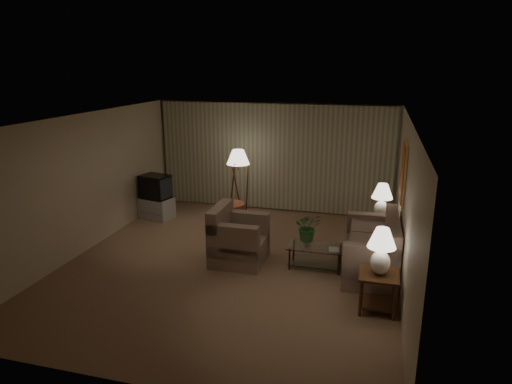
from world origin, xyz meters
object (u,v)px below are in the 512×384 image
(side_table_near, at_px, (378,285))
(table_lamp_near, at_px, (381,247))
(floor_lamp, at_px, (238,183))
(ottoman, at_px, (231,212))
(sofa, at_px, (370,250))
(table_lamp_far, at_px, (382,198))
(coffee_table, at_px, (315,253))
(side_table_far, at_px, (380,228))
(tv_cabinet, at_px, (157,208))
(vase, at_px, (308,242))
(crt_tv, at_px, (155,187))
(armchair, at_px, (239,240))

(side_table_near, bearing_deg, table_lamp_near, 161.57)
(floor_lamp, xyz_separation_m, ottoman, (-0.11, -0.30, -0.65))
(sofa, height_order, table_lamp_far, table_lamp_far)
(sofa, distance_m, side_table_near, 1.36)
(table_lamp_far, relative_size, coffee_table, 0.71)
(side_table_near, relative_size, coffee_table, 0.59)
(coffee_table, bearing_deg, table_lamp_near, -48.26)
(coffee_table, bearing_deg, side_table_far, 50.44)
(table_lamp_far, height_order, tv_cabinet, table_lamp_far)
(side_table_near, height_order, coffee_table, side_table_near)
(sofa, bearing_deg, tv_cabinet, -109.72)
(side_table_far, distance_m, vase, 1.85)
(tv_cabinet, bearing_deg, ottoman, 21.71)
(tv_cabinet, relative_size, vase, 5.60)
(vase, bearing_deg, table_lamp_near, -44.65)
(tv_cabinet, bearing_deg, crt_tv, 0.00)
(sofa, distance_m, table_lamp_far, 1.40)
(armchair, relative_size, tv_cabinet, 1.16)
(ottoman, relative_size, vase, 4.20)
(armchair, distance_m, coffee_table, 1.43)
(armchair, relative_size, table_lamp_far, 1.41)
(crt_tv, relative_size, vase, 4.81)
(side_table_near, distance_m, vase, 1.78)
(armchair, relative_size, side_table_near, 1.70)
(side_table_near, distance_m, table_lamp_far, 2.67)
(coffee_table, relative_size, tv_cabinet, 1.16)
(tv_cabinet, xyz_separation_m, crt_tv, (0.00, 0.00, 0.53))
(armchair, relative_size, vase, 6.50)
(tv_cabinet, height_order, ottoman, tv_cabinet)
(tv_cabinet, height_order, crt_tv, crt_tv)
(side_table_far, distance_m, table_lamp_far, 0.63)
(armchair, relative_size, table_lamp_near, 1.41)
(floor_lamp, height_order, vase, floor_lamp)
(table_lamp_far, bearing_deg, tv_cabinet, 175.34)
(side_table_near, relative_size, side_table_far, 1.00)
(sofa, bearing_deg, armchair, -86.75)
(side_table_near, bearing_deg, side_table_far, 90.00)
(crt_tv, distance_m, vase, 4.33)
(sofa, distance_m, ottoman, 3.78)
(ottoman, bearing_deg, coffee_table, -41.43)
(table_lamp_far, bearing_deg, ottoman, 168.89)
(armchair, bearing_deg, side_table_far, -60.88)
(crt_tv, bearing_deg, ottoman, 21.71)
(armchair, xyz_separation_m, vase, (1.27, 0.09, 0.07))
(ottoman, bearing_deg, side_table_far, -11.11)
(table_lamp_far, height_order, vase, table_lamp_far)
(coffee_table, distance_m, ottoman, 3.05)
(tv_cabinet, bearing_deg, table_lamp_far, 9.30)
(side_table_near, relative_size, table_lamp_near, 0.83)
(table_lamp_near, xyz_separation_m, ottoman, (-3.40, 3.27, -0.81))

